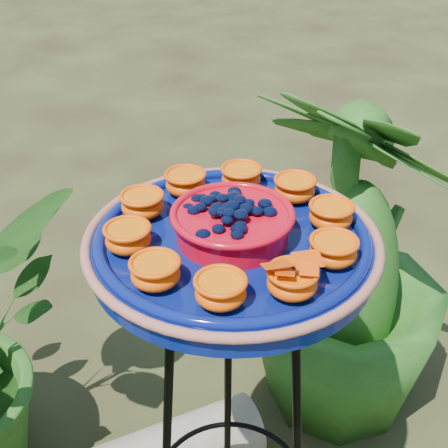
% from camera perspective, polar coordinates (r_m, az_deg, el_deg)
% --- Properties ---
extents(tripod_stand, '(0.42, 0.42, 0.96)m').
position_cam_1_polar(tripod_stand, '(1.34, 0.62, -16.49)').
color(tripod_stand, black).
rests_on(tripod_stand, ground).
extents(feeder_dish, '(0.59, 0.59, 0.11)m').
position_cam_1_polar(feeder_dish, '(1.06, 0.76, -1.33)').
color(feeder_dish, '#07135B').
rests_on(feeder_dish, tripod_stand).
extents(shrub_back_right, '(0.83, 0.83, 1.08)m').
position_cam_1_polar(shrub_back_right, '(1.84, 11.56, -3.47)').
color(shrub_back_right, '#1F5115').
rests_on(shrub_back_right, ground).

